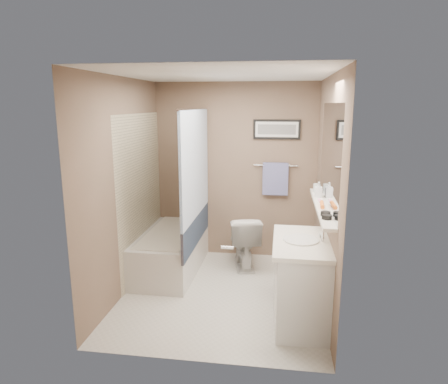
# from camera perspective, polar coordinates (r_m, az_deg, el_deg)

# --- Properties ---
(ground) EXTENTS (2.50, 2.50, 0.00)m
(ground) POSITION_cam_1_polar(r_m,az_deg,el_deg) (4.69, -0.27, -14.25)
(ground) COLOR beige
(ground) RESTS_ON ground
(ceiling) EXTENTS (2.20, 2.50, 0.04)m
(ceiling) POSITION_cam_1_polar(r_m,az_deg,el_deg) (4.20, -0.30, 16.16)
(ceiling) COLOR white
(ceiling) RESTS_ON wall_back
(wall_back) EXTENTS (2.20, 0.04, 2.40)m
(wall_back) POSITION_cam_1_polar(r_m,az_deg,el_deg) (5.49, 1.61, 2.92)
(wall_back) COLOR brown
(wall_back) RESTS_ON ground
(wall_front) EXTENTS (2.20, 0.04, 2.40)m
(wall_front) POSITION_cam_1_polar(r_m,az_deg,el_deg) (3.12, -3.64, -4.53)
(wall_front) COLOR brown
(wall_front) RESTS_ON ground
(wall_left) EXTENTS (0.04, 2.50, 2.40)m
(wall_left) POSITION_cam_1_polar(r_m,az_deg,el_deg) (4.57, -13.80, 0.63)
(wall_left) COLOR brown
(wall_left) RESTS_ON ground
(wall_right) EXTENTS (0.04, 2.50, 2.40)m
(wall_right) POSITION_cam_1_polar(r_m,az_deg,el_deg) (4.27, 14.21, -0.22)
(wall_right) COLOR brown
(wall_right) RESTS_ON ground
(tile_surround) EXTENTS (0.02, 1.55, 2.00)m
(tile_surround) POSITION_cam_1_polar(r_m,az_deg,el_deg) (5.07, -11.72, -0.43)
(tile_surround) COLOR #BCAE8E
(tile_surround) RESTS_ON wall_left
(curtain_rod) EXTENTS (0.02, 1.55, 0.02)m
(curtain_rod) POSITION_cam_1_polar(r_m,az_deg,el_deg) (4.76, -4.26, 11.72)
(curtain_rod) COLOR silver
(curtain_rod) RESTS_ON wall_left
(curtain_upper) EXTENTS (0.03, 1.45, 1.28)m
(curtain_upper) POSITION_cam_1_polar(r_m,az_deg,el_deg) (4.81, -4.14, 3.95)
(curtain_upper) COLOR white
(curtain_upper) RESTS_ON curtain_rod
(curtain_lower) EXTENTS (0.03, 1.45, 0.36)m
(curtain_lower) POSITION_cam_1_polar(r_m,az_deg,el_deg) (5.00, -3.99, -5.39)
(curtain_lower) COLOR #28364C
(curtain_lower) RESTS_ON curtain_rod
(mirror) EXTENTS (0.02, 1.60, 1.00)m
(mirror) POSITION_cam_1_polar(r_m,az_deg,el_deg) (4.05, 14.87, 5.11)
(mirror) COLOR silver
(mirror) RESTS_ON wall_right
(shelf) EXTENTS (0.12, 1.60, 0.03)m
(shelf) POSITION_cam_1_polar(r_m,az_deg,el_deg) (4.14, 13.72, -2.01)
(shelf) COLOR silver
(shelf) RESTS_ON wall_right
(towel_bar) EXTENTS (0.60, 0.02, 0.02)m
(towel_bar) POSITION_cam_1_polar(r_m,az_deg,el_deg) (5.42, 7.40, 3.78)
(towel_bar) COLOR silver
(towel_bar) RESTS_ON wall_back
(towel) EXTENTS (0.34, 0.05, 0.44)m
(towel) POSITION_cam_1_polar(r_m,az_deg,el_deg) (5.43, 7.34, 1.87)
(towel) COLOR #8F95D1
(towel) RESTS_ON towel_bar
(art_frame) EXTENTS (0.62, 0.02, 0.26)m
(art_frame) POSITION_cam_1_polar(r_m,az_deg,el_deg) (5.39, 7.54, 8.86)
(art_frame) COLOR black
(art_frame) RESTS_ON wall_back
(art_mat) EXTENTS (0.56, 0.00, 0.20)m
(art_mat) POSITION_cam_1_polar(r_m,az_deg,el_deg) (5.37, 7.54, 8.85)
(art_mat) COLOR white
(art_mat) RESTS_ON art_frame
(art_image) EXTENTS (0.50, 0.00, 0.13)m
(art_image) POSITION_cam_1_polar(r_m,az_deg,el_deg) (5.37, 7.54, 8.85)
(art_image) COLOR #595959
(art_image) RESTS_ON art_mat
(door) EXTENTS (0.80, 0.02, 2.00)m
(door) POSITION_cam_1_polar(r_m,az_deg,el_deg) (3.11, 6.45, -8.53)
(door) COLOR silver
(door) RESTS_ON wall_front
(door_handle) EXTENTS (0.10, 0.02, 0.02)m
(door_handle) POSITION_cam_1_polar(r_m,az_deg,el_deg) (3.18, 0.48, -7.95)
(door_handle) COLOR silver
(door_handle) RESTS_ON door
(bathtub) EXTENTS (0.72, 1.51, 0.50)m
(bathtub) POSITION_cam_1_polar(r_m,az_deg,el_deg) (5.26, -7.51, -8.34)
(bathtub) COLOR silver
(bathtub) RESTS_ON ground
(tub_rim) EXTENTS (0.56, 1.36, 0.02)m
(tub_rim) POSITION_cam_1_polar(r_m,az_deg,el_deg) (5.18, -7.59, -5.75)
(tub_rim) COLOR beige
(tub_rim) RESTS_ON bathtub
(toilet) EXTENTS (0.53, 0.76, 0.70)m
(toilet) POSITION_cam_1_polar(r_m,az_deg,el_deg) (5.30, 2.84, -6.95)
(toilet) COLOR silver
(toilet) RESTS_ON ground
(vanity) EXTENTS (0.54, 0.92, 0.80)m
(vanity) POSITION_cam_1_polar(r_m,az_deg,el_deg) (4.06, 10.96, -12.69)
(vanity) COLOR silver
(vanity) RESTS_ON ground
(countertop) EXTENTS (0.54, 0.96, 0.04)m
(countertop) POSITION_cam_1_polar(r_m,az_deg,el_deg) (3.90, 11.06, -7.09)
(countertop) COLOR silver
(countertop) RESTS_ON vanity
(sink_basin) EXTENTS (0.34, 0.34, 0.01)m
(sink_basin) POSITION_cam_1_polar(r_m,az_deg,el_deg) (3.89, 10.93, -6.70)
(sink_basin) COLOR silver
(sink_basin) RESTS_ON countertop
(faucet_spout) EXTENTS (0.02, 0.02, 0.10)m
(faucet_spout) POSITION_cam_1_polar(r_m,az_deg,el_deg) (3.89, 13.92, -6.18)
(faucet_spout) COLOR silver
(faucet_spout) RESTS_ON countertop
(faucet_knob) EXTENTS (0.05, 0.05, 0.05)m
(faucet_knob) POSITION_cam_1_polar(r_m,az_deg,el_deg) (3.99, 13.77, -5.99)
(faucet_knob) COLOR silver
(faucet_knob) RESTS_ON countertop
(candle_bowl_near) EXTENTS (0.09, 0.09, 0.04)m
(candle_bowl_near) POSITION_cam_1_polar(r_m,az_deg,el_deg) (3.64, 14.47, -3.46)
(candle_bowl_near) COLOR black
(candle_bowl_near) RESTS_ON shelf
(candle_bowl_far) EXTENTS (0.09, 0.09, 0.04)m
(candle_bowl_far) POSITION_cam_1_polar(r_m,az_deg,el_deg) (3.74, 14.31, -3.02)
(candle_bowl_far) COLOR black
(candle_bowl_far) RESTS_ON shelf
(hair_brush_front) EXTENTS (0.05, 0.22, 0.04)m
(hair_brush_front) POSITION_cam_1_polar(r_m,az_deg,el_deg) (4.06, 13.84, -1.76)
(hair_brush_front) COLOR orange
(hair_brush_front) RESTS_ON shelf
(pink_comb) EXTENTS (0.03, 0.16, 0.01)m
(pink_comb) POSITION_cam_1_polar(r_m,az_deg,el_deg) (4.30, 13.53, -1.20)
(pink_comb) COLOR pink
(pink_comb) RESTS_ON shelf
(glass_jar) EXTENTS (0.08, 0.08, 0.10)m
(glass_jar) POSITION_cam_1_polar(r_m,az_deg,el_deg) (4.70, 13.11, 0.54)
(glass_jar) COLOR silver
(glass_jar) RESTS_ON shelf
(soap_bottle) EXTENTS (0.08, 0.08, 0.17)m
(soap_bottle) POSITION_cam_1_polar(r_m,az_deg,el_deg) (4.47, 13.37, 0.34)
(soap_bottle) COLOR #999999
(soap_bottle) RESTS_ON shelf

